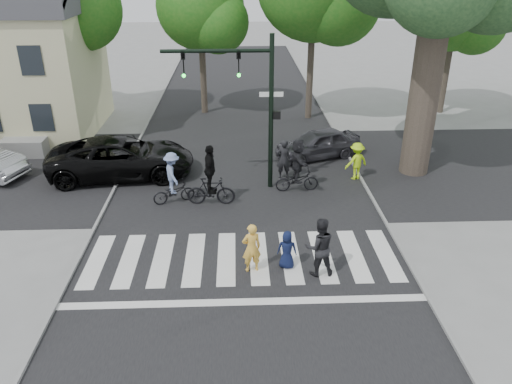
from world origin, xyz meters
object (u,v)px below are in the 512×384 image
pedestrian_woman (251,248)px  pedestrian_adult (319,247)px  car_grey (318,144)px  pedestrian_child (287,250)px  traffic_signal (249,92)px  car_suv (122,158)px  cyclist_left (173,181)px  cyclist_right (297,168)px  cyclist_mid (210,181)px

pedestrian_woman → pedestrian_adult: (1.95, -0.24, 0.13)m
car_grey → pedestrian_child: bearing=-34.7°
traffic_signal → pedestrian_child: (0.97, -5.76, -3.29)m
car_suv → car_grey: (8.56, 1.79, -0.16)m
cyclist_left → pedestrian_adult: bearing=-45.7°
pedestrian_adult → car_grey: bearing=-103.1°
pedestrian_child → cyclist_right: cyclist_right is taller
cyclist_right → car_suv: 7.41m
cyclist_mid → cyclist_right: 3.51m
cyclist_left → car_grey: 7.55m
traffic_signal → car_grey: 5.55m
car_grey → pedestrian_adult: bearing=-28.9°
pedestrian_child → pedestrian_woman: bearing=15.1°
pedestrian_woman → car_grey: (3.34, 9.03, -0.11)m
cyclist_left → cyclist_mid: cyclist_mid is taller
cyclist_left → car_suv: size_ratio=0.34×
traffic_signal → pedestrian_child: bearing=-80.5°
traffic_signal → pedestrian_woman: size_ratio=3.83×
pedestrian_child → cyclist_mid: 4.94m
pedestrian_child → pedestrian_adult: (0.89, -0.38, 0.31)m
pedestrian_woman → car_grey: pedestrian_woman is taller
cyclist_mid → cyclist_right: cyclist_mid is taller
pedestrian_woman → pedestrian_child: size_ratio=1.29×
cyclist_left → car_suv: cyclist_left is taller
cyclist_left → traffic_signal: bearing=23.8°
cyclist_left → car_grey: bearing=35.7°
pedestrian_woman → car_grey: bearing=-124.2°
pedestrian_child → pedestrian_adult: pedestrian_adult is taller
cyclist_left → cyclist_mid: (1.41, -0.20, 0.09)m
traffic_signal → cyclist_left: traffic_signal is taller
pedestrian_adult → cyclist_right: bearing=-94.8°
pedestrian_child → pedestrian_adult: size_ratio=0.66×
pedestrian_adult → cyclist_mid: bearing=-59.1°
traffic_signal → cyclist_right: traffic_signal is taller
cyclist_left → pedestrian_child: bearing=-49.4°
traffic_signal → pedestrian_child: 6.70m
cyclist_left → cyclist_mid: bearing=-8.0°
pedestrian_child → cyclist_left: cyclist_left is taller
traffic_signal → car_grey: traffic_signal is taller
pedestrian_child → car_grey: size_ratio=0.31×
pedestrian_adult → cyclist_mid: size_ratio=0.78×
car_suv → cyclist_left: bearing=-142.4°
traffic_signal → cyclist_left: size_ratio=2.99×
cyclist_left → car_suv: (-2.44, 2.62, -0.04)m
traffic_signal → cyclist_left: (-2.88, -1.27, -3.03)m
car_suv → cyclist_right: bearing=-109.1°
traffic_signal → car_grey: bearing=44.0°
pedestrian_woman → cyclist_mid: cyclist_mid is taller
cyclist_right → car_grey: cyclist_right is taller
pedestrian_child → cyclist_mid: cyclist_mid is taller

